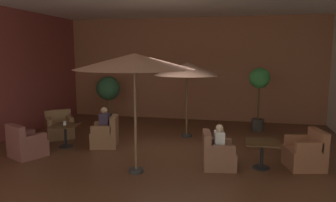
{
  "coord_description": "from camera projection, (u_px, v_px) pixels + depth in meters",
  "views": [
    {
      "loc": [
        1.77,
        -7.48,
        2.58
      ],
      "look_at": [
        0.0,
        0.48,
        1.35
      ],
      "focal_mm": 33.7,
      "sensor_mm": 36.0,
      "label": 1
    }
  ],
  "objects": [
    {
      "name": "patio_umbrella_center_beige",
      "position": [
        134.0,
        62.0,
        6.57
      ],
      "size": [
        2.54,
        2.54,
        2.59
      ],
      "color": "#2D2D2D",
      "rests_on": "ground_plane"
    },
    {
      "name": "armchair_front_left_east",
      "position": [
        106.0,
        135.0,
        8.82
      ],
      "size": [
        0.86,
        0.87,
        0.86
      ],
      "color": "brown",
      "rests_on": "ground_plane"
    },
    {
      "name": "patron_blue_shirt",
      "position": [
        104.0,
        121.0,
        8.75
      ],
      "size": [
        0.32,
        0.39,
        0.67
      ],
      "color": "#3A2F42",
      "rests_on": "ground_plane"
    },
    {
      "name": "cafe_table_front_left",
      "position": [
        65.0,
        130.0,
        8.76
      ],
      "size": [
        0.72,
        0.72,
        0.62
      ],
      "color": "black",
      "rests_on": "ground_plane"
    },
    {
      "name": "potted_tree_left_corner",
      "position": [
        108.0,
        91.0,
        11.68
      ],
      "size": [
        0.88,
        0.88,
        1.75
      ],
      "color": "#32362F",
      "rests_on": "ground_plane"
    },
    {
      "name": "potted_tree_mid_left",
      "position": [
        259.0,
        86.0,
        10.47
      ],
      "size": [
        0.69,
        0.69,
        2.12
      ],
      "color": "#3C352E",
      "rests_on": "ground_plane"
    },
    {
      "name": "patio_umbrella_tall_red",
      "position": [
        187.0,
        69.0,
        9.6
      ],
      "size": [
        2.02,
        2.02,
        2.32
      ],
      "color": "#2D2D2D",
      "rests_on": "ground_plane"
    },
    {
      "name": "iced_drink_cup",
      "position": [
        65.0,
        123.0,
        8.69
      ],
      "size": [
        0.08,
        0.08,
        0.11
      ],
      "primitive_type": "cylinder",
      "color": "silver",
      "rests_on": "cafe_table_front_left"
    },
    {
      "name": "armchair_front_right_east",
      "position": [
        217.0,
        155.0,
        7.18
      ],
      "size": [
        0.83,
        0.84,
        0.82
      ],
      "color": "brown",
      "rests_on": "ground_plane"
    },
    {
      "name": "wall_back_brick",
      "position": [
        192.0,
        69.0,
        12.24
      ],
      "size": [
        10.07,
        0.08,
        3.95
      ],
      "primitive_type": "cube",
      "color": "#A56343",
      "rests_on": "ground_plane"
    },
    {
      "name": "armchair_front_left_south",
      "position": [
        59.0,
        127.0,
        9.77
      ],
      "size": [
        1.08,
        1.08,
        0.83
      ],
      "color": "brown",
      "rests_on": "ground_plane"
    },
    {
      "name": "patron_by_window",
      "position": [
        219.0,
        139.0,
        7.12
      ],
      "size": [
        0.27,
        0.38,
        0.61
      ],
      "color": "silver",
      "rests_on": "ground_plane"
    },
    {
      "name": "ground_plane",
      "position": [
        164.0,
        157.0,
        7.98
      ],
      "size": [
        10.07,
        9.51,
        0.02
      ],
      "primitive_type": "cube",
      "color": "#56311E"
    },
    {
      "name": "armchair_front_left_north",
      "position": [
        26.0,
        145.0,
        7.92
      ],
      "size": [
        1.0,
        1.0,
        0.86
      ],
      "color": "brown",
      "rests_on": "ground_plane"
    },
    {
      "name": "armchair_front_right_north",
      "position": [
        306.0,
        154.0,
        7.13
      ],
      "size": [
        0.9,
        0.88,
        0.88
      ],
      "color": "#935739",
      "rests_on": "ground_plane"
    },
    {
      "name": "cafe_table_front_right",
      "position": [
        262.0,
        147.0,
        7.1
      ],
      "size": [
        0.75,
        0.75,
        0.62
      ],
      "color": "black",
      "rests_on": "ground_plane"
    }
  ]
}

